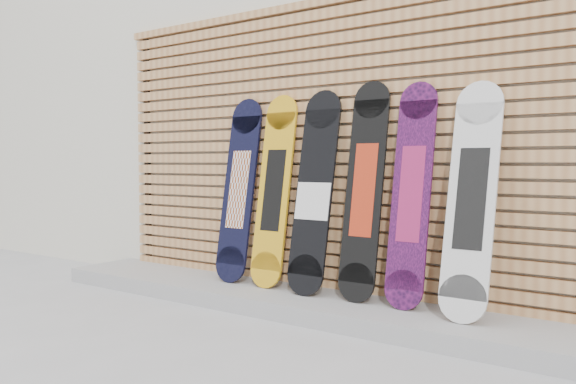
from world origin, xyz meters
The scene contains 10 objects.
ground centered at (0.00, 0.00, 0.00)m, with size 80.00×80.00×0.00m, color #99989B.
building centered at (0.50, 3.50, 1.80)m, with size 12.00×5.00×3.60m, color beige.
concrete_step centered at (-0.15, 0.68, 0.06)m, with size 4.60×0.70×0.12m, color gray.
slat_wall centered at (-0.15, 0.97, 1.21)m, with size 4.26×0.08×2.29m.
snowboard_0 centered at (-0.89, 0.80, 0.85)m, with size 0.29×0.29×1.47m.
snowboard_1 centered at (-0.54, 0.80, 0.86)m, with size 0.28×0.29×1.48m.
snowboard_2 centered at (-0.16, 0.78, 0.85)m, with size 0.30×0.33×1.49m.
snowboard_3 centered at (0.23, 0.80, 0.88)m, with size 0.27×0.29×1.52m.
snowboard_4 centered at (0.57, 0.80, 0.86)m, with size 0.26×0.29×1.49m.
snowboard_5 centered at (0.98, 0.75, 0.85)m, with size 0.29×0.38×1.47m.
Camera 1 is at (1.98, -2.68, 1.07)m, focal length 35.00 mm.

